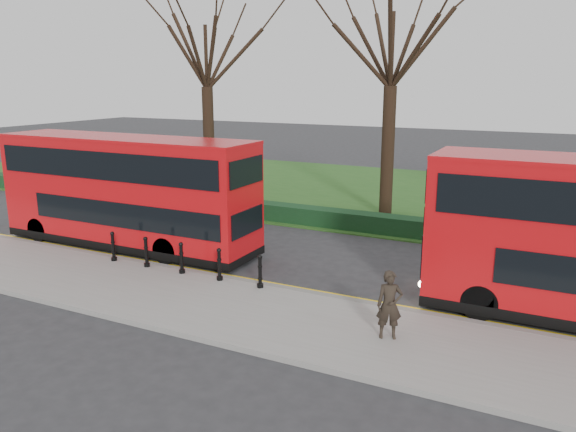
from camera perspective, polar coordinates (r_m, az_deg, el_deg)
The scene contains 12 objects.
ground at distance 19.19m, azimuth -4.79°, elevation -5.64°, with size 120.00×120.00×0.00m, color #28282B.
pavement at distance 16.84m, azimuth -10.13°, elevation -8.37°, with size 60.00×4.00×0.15m, color gray.
kerb at distance 18.37m, azimuth -6.42°, elevation -6.33°, with size 60.00×0.25×0.16m, color slate.
grass_verge at distance 32.50m, azimuth 9.02°, elevation 2.34°, with size 60.00×18.00×0.06m, color #25511B.
hedge at distance 24.89m, azimuth 3.30°, elevation -0.13°, with size 60.00×0.90×0.80m, color black.
yellow_line_outer at distance 18.63m, azimuth -5.91°, elevation -6.26°, with size 60.00×0.10×0.01m, color yellow.
yellow_line_inner at distance 18.79m, azimuth -5.58°, elevation -6.07°, with size 60.00×0.10×0.01m, color yellow.
tree_left at distance 30.90m, azimuth -8.35°, elevation 16.40°, with size 6.93×6.93×10.83m.
tree_mid at distance 26.56m, azimuth 10.55°, elevation 17.08°, with size 7.05×7.05×11.02m.
bollard_row at distance 18.70m, azimuth -10.77°, elevation -4.26°, with size 6.03×0.15×1.00m.
bus_lead at distance 22.29m, azimuth -16.11°, elevation 2.30°, with size 10.69×2.45×4.25m.
pedestrian at distance 14.03m, azimuth 10.26°, elevation -8.88°, with size 0.63×0.41×1.71m, color black.
Camera 1 is at (9.46, -15.44, 6.34)m, focal length 35.00 mm.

